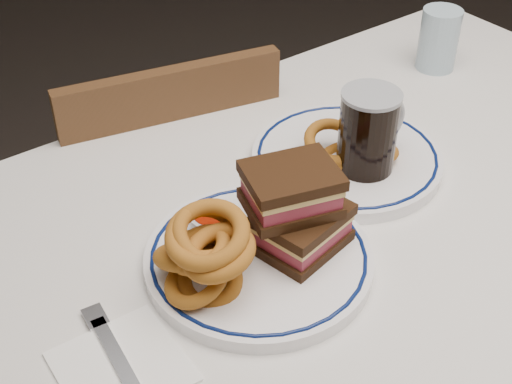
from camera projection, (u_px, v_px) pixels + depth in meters
dining_table at (369, 258)px, 1.09m from camera, size 1.27×0.87×0.75m
chair_far at (166, 213)px, 1.47m from camera, size 0.46×0.46×0.84m
main_plate at (259, 259)px, 0.92m from camera, size 0.30×0.30×0.02m
reuben_sandwich at (297, 209)px, 0.89m from camera, size 0.14×0.13×0.12m
onion_rings_main at (205, 253)px, 0.85m from camera, size 0.12×0.14×0.13m
ketchup_ramekin at (212, 223)px, 0.93m from camera, size 0.06×0.06×0.04m
beer_mug at (369, 135)px, 1.04m from camera, size 0.13×0.09×0.14m
water_glass at (439, 39)px, 1.32m from camera, size 0.07×0.07×0.12m
far_plate at (347, 158)px, 1.10m from camera, size 0.29×0.29×0.02m
onion_rings_far at (349, 148)px, 1.07m from camera, size 0.14×0.12×0.07m
napkin_fork at (120, 364)px, 0.80m from camera, size 0.14×0.18×0.01m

